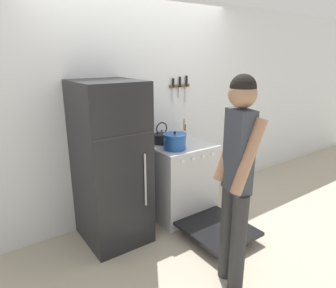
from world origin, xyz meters
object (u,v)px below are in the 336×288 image
at_px(stove_range, 180,180).
at_px(person, 237,174).
at_px(tea_kettle, 162,137).
at_px(utensil_jar, 183,134).
at_px(dutch_oven_pot, 175,141).
at_px(refrigerator, 111,164).

bearing_deg(stove_range, person, -106.95).
distance_m(tea_kettle, utensil_jar, 0.33).
bearing_deg(dutch_oven_pot, tea_kettle, 87.36).
bearing_deg(dutch_oven_pot, utensil_jar, 39.08).
height_order(refrigerator, utensil_jar, refrigerator).
bearing_deg(refrigerator, person, -66.98).
relative_size(refrigerator, tea_kettle, 6.48).
distance_m(stove_range, tea_kettle, 0.58).
xyz_separation_m(refrigerator, dutch_oven_pot, (0.72, -0.13, 0.15)).
bearing_deg(utensil_jar, refrigerator, -171.90).
distance_m(utensil_jar, person, 1.47).
height_order(dutch_oven_pot, utensil_jar, utensil_jar).
relative_size(refrigerator, stove_range, 1.20).
relative_size(dutch_oven_pot, person, 0.17).
height_order(tea_kettle, person, person).
distance_m(refrigerator, person, 1.34).
height_order(dutch_oven_pot, person, person).
relative_size(stove_range, utensil_jar, 5.37).
relative_size(refrigerator, dutch_oven_pot, 5.57).
height_order(refrigerator, dutch_oven_pot, refrigerator).
distance_m(stove_range, person, 1.37).
height_order(refrigerator, tea_kettle, refrigerator).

